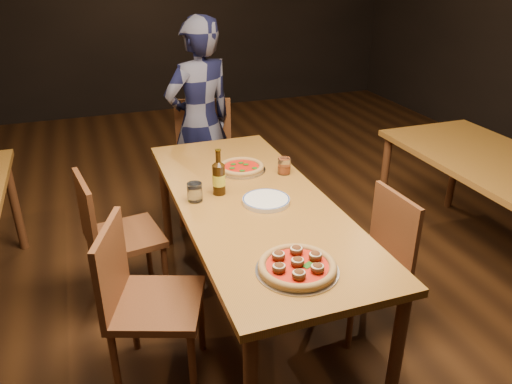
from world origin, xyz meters
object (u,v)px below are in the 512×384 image
object	(u,v)px
beer_bottle	(219,179)
amber_glass	(284,166)
chair_end	(204,160)
plate_stack	(266,201)
pizza_meatball	(297,266)
diner	(200,123)
chair_main_e	(364,262)
chair_main_nw	(157,303)
chair_main_sw	(125,235)
table_main	(253,211)
pizza_margherita	(241,167)
water_glass	(195,192)

from	to	relation	value
beer_bottle	amber_glass	distance (m)	0.48
chair_end	plate_stack	world-z (taller)	chair_end
plate_stack	amber_glass	distance (m)	0.42
pizza_meatball	diner	xyz separation A→B (m)	(0.07, 2.00, 0.02)
chair_main_e	amber_glass	xyz separation A→B (m)	(-0.24, 0.59, 0.38)
chair_main_nw	chair_main_e	xyz separation A→B (m)	(1.15, 0.02, -0.03)
chair_main_sw	chair_end	xyz separation A→B (m)	(0.73, 0.92, 0.04)
plate_stack	chair_main_sw	bearing A→B (deg)	149.01
table_main	pizza_margherita	size ratio (longest dim) A/B	6.65
chair_main_e	diner	size ratio (longest dim) A/B	0.53
chair_main_nw	pizza_margherita	bearing A→B (deg)	-22.26
chair_main_nw	pizza_meatball	size ratio (longest dim) A/B	2.53
chair_main_e	pizza_meatball	distance (m)	0.79
table_main	diner	distance (m)	1.31
chair_main_nw	amber_glass	world-z (taller)	chair_main_nw
pizza_margherita	amber_glass	distance (m)	0.27
pizza_meatball	pizza_margherita	size ratio (longest dim) A/B	1.19
table_main	beer_bottle	xyz separation A→B (m)	(-0.15, 0.14, 0.16)
beer_bottle	water_glass	xyz separation A→B (m)	(-0.15, -0.04, -0.04)
table_main	beer_bottle	distance (m)	0.26
chair_main_nw	pizza_meatball	xyz separation A→B (m)	(0.56, -0.38, 0.32)
amber_glass	beer_bottle	bearing A→B (deg)	-162.50
table_main	chair_main_nw	world-z (taller)	chair_main_nw
chair_end	plate_stack	bearing A→B (deg)	-74.97
table_main	amber_glass	bearing A→B (deg)	42.98
pizza_margherita	table_main	bearing A→B (deg)	-99.54
water_glass	amber_glass	bearing A→B (deg)	16.93
amber_glass	chair_main_e	bearing A→B (deg)	-67.55
beer_bottle	amber_glass	size ratio (longest dim) A/B	2.62
chair_main_nw	water_glass	distance (m)	0.63
chair_main_nw	plate_stack	bearing A→B (deg)	-47.66
chair_main_e	plate_stack	size ratio (longest dim) A/B	3.27
table_main	diner	bearing A→B (deg)	88.78
chair_main_sw	water_glass	size ratio (longest dim) A/B	8.64
chair_end	pizza_meatball	bearing A→B (deg)	-78.06
pizza_meatball	chair_main_sw	bearing A→B (deg)	120.21
chair_main_e	table_main	bearing A→B (deg)	-122.27
pizza_margherita	amber_glass	world-z (taller)	amber_glass
chair_main_sw	beer_bottle	world-z (taller)	beer_bottle
chair_main_sw	pizza_meatball	distance (m)	1.30
plate_stack	diner	xyz separation A→B (m)	(-0.03, 1.36, 0.03)
chair_main_e	chair_main_sw	bearing A→B (deg)	-122.19
pizza_meatball	water_glass	distance (m)	0.84
diner	chair_main_nw	bearing A→B (deg)	49.94
pizza_meatball	diner	distance (m)	2.01
table_main	amber_glass	distance (m)	0.43
chair_main_sw	amber_glass	bearing A→B (deg)	-104.86
chair_main_nw	chair_end	bearing A→B (deg)	-1.68
chair_end	amber_glass	distance (m)	1.10
chair_main_sw	chair_end	distance (m)	1.17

